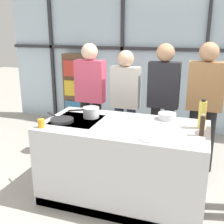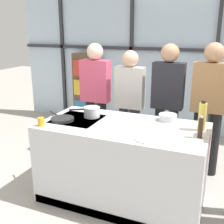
{
  "view_description": "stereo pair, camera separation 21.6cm",
  "coord_description": "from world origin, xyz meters",
  "px_view_note": "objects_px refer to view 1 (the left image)",
  "views": [
    {
      "loc": [
        0.81,
        -2.77,
        1.92
      ],
      "look_at": [
        -0.17,
        0.1,
        1.0
      ],
      "focal_mm": 45.0,
      "sensor_mm": 36.0,
      "label": 1
    },
    {
      "loc": [
        1.01,
        -2.7,
        1.92
      ],
      "look_at": [
        -0.17,
        0.1,
        1.0
      ],
      "focal_mm": 45.0,
      "sensor_mm": 36.0,
      "label": 2
    }
  ],
  "objects_px": {
    "spectator_center_right": "(163,98)",
    "oil_bottle": "(202,115)",
    "mixing_bowl": "(167,116)",
    "pepper_grinder": "(202,126)",
    "spectator_far_left": "(90,93)",
    "juice_glass_near": "(41,123)",
    "spectator_center_left": "(125,99)",
    "saucepan": "(91,112)",
    "white_plate": "(152,138)",
    "spectator_far_right": "(204,101)",
    "frying_pan": "(62,120)"
  },
  "relations": [
    {
      "from": "spectator_center_left",
      "to": "saucepan",
      "type": "bearing_deg",
      "value": 79.05
    },
    {
      "from": "spectator_center_left",
      "to": "mixing_bowl",
      "type": "xyz_separation_m",
      "value": [
        0.69,
        -0.65,
        0.02
      ]
    },
    {
      "from": "spectator_center_left",
      "to": "juice_glass_near",
      "type": "bearing_deg",
      "value": 68.65
    },
    {
      "from": "mixing_bowl",
      "to": "pepper_grinder",
      "type": "height_order",
      "value": "pepper_grinder"
    },
    {
      "from": "pepper_grinder",
      "to": "mixing_bowl",
      "type": "bearing_deg",
      "value": 134.27
    },
    {
      "from": "pepper_grinder",
      "to": "spectator_center_right",
      "type": "bearing_deg",
      "value": 117.13
    },
    {
      "from": "white_plate",
      "to": "mixing_bowl",
      "type": "distance_m",
      "value": 0.65
    },
    {
      "from": "mixing_bowl",
      "to": "frying_pan",
      "type": "bearing_deg",
      "value": -157.39
    },
    {
      "from": "pepper_grinder",
      "to": "spectator_far_right",
      "type": "bearing_deg",
      "value": 90.01
    },
    {
      "from": "spectator_center_right",
      "to": "mixing_bowl",
      "type": "bearing_deg",
      "value": 102.76
    },
    {
      "from": "mixing_bowl",
      "to": "juice_glass_near",
      "type": "height_order",
      "value": "juice_glass_near"
    },
    {
      "from": "frying_pan",
      "to": "mixing_bowl",
      "type": "bearing_deg",
      "value": 22.61
    },
    {
      "from": "white_plate",
      "to": "juice_glass_near",
      "type": "height_order",
      "value": "juice_glass_near"
    },
    {
      "from": "spectator_center_right",
      "to": "spectator_far_left",
      "type": "bearing_deg",
      "value": -0.0
    },
    {
      "from": "white_plate",
      "to": "spectator_far_right",
      "type": "bearing_deg",
      "value": 71.03
    },
    {
      "from": "frying_pan",
      "to": "oil_bottle",
      "type": "bearing_deg",
      "value": 10.66
    },
    {
      "from": "mixing_bowl",
      "to": "spectator_center_left",
      "type": "bearing_deg",
      "value": 136.55
    },
    {
      "from": "spectator_far_right",
      "to": "pepper_grinder",
      "type": "bearing_deg",
      "value": 90.01
    },
    {
      "from": "spectator_center_right",
      "to": "juice_glass_near",
      "type": "xyz_separation_m",
      "value": [
        -1.07,
        -1.36,
        -0.04
      ]
    },
    {
      "from": "spectator_far_left",
      "to": "juice_glass_near",
      "type": "relative_size",
      "value": 18.65
    },
    {
      "from": "spectator_center_left",
      "to": "pepper_grinder",
      "type": "xyz_separation_m",
      "value": [
        1.08,
        -1.06,
        0.08
      ]
    },
    {
      "from": "spectator_far_right",
      "to": "oil_bottle",
      "type": "xyz_separation_m",
      "value": [
        -0.01,
        -0.83,
        0.06
      ]
    },
    {
      "from": "spectator_center_right",
      "to": "mixing_bowl",
      "type": "relative_size",
      "value": 8.32
    },
    {
      "from": "saucepan",
      "to": "oil_bottle",
      "type": "distance_m",
      "value": 1.24
    },
    {
      "from": "spectator_center_left",
      "to": "oil_bottle",
      "type": "xyz_separation_m",
      "value": [
        1.07,
        -0.83,
        0.12
      ]
    },
    {
      "from": "frying_pan",
      "to": "white_plate",
      "type": "bearing_deg",
      "value": -9.78
    },
    {
      "from": "spectator_center_right",
      "to": "mixing_bowl",
      "type": "height_order",
      "value": "spectator_center_right"
    },
    {
      "from": "white_plate",
      "to": "oil_bottle",
      "type": "distance_m",
      "value": 0.65
    },
    {
      "from": "spectator_far_right",
      "to": "saucepan",
      "type": "relative_size",
      "value": 5.32
    },
    {
      "from": "spectator_center_right",
      "to": "white_plate",
      "type": "bearing_deg",
      "value": 94.17
    },
    {
      "from": "juice_glass_near",
      "to": "oil_bottle",
      "type": "bearing_deg",
      "value": 18.13
    },
    {
      "from": "spectator_center_left",
      "to": "oil_bottle",
      "type": "distance_m",
      "value": 1.36
    },
    {
      "from": "spectator_far_left",
      "to": "white_plate",
      "type": "relative_size",
      "value": 7.11
    },
    {
      "from": "frying_pan",
      "to": "pepper_grinder",
      "type": "height_order",
      "value": "pepper_grinder"
    },
    {
      "from": "saucepan",
      "to": "spectator_far_right",
      "type": "bearing_deg",
      "value": 34.89
    },
    {
      "from": "mixing_bowl",
      "to": "spectator_center_right",
      "type": "bearing_deg",
      "value": 102.76
    },
    {
      "from": "spectator_center_right",
      "to": "pepper_grinder",
      "type": "relative_size",
      "value": 7.72
    },
    {
      "from": "frying_pan",
      "to": "saucepan",
      "type": "relative_size",
      "value": 1.29
    },
    {
      "from": "spectator_center_left",
      "to": "spectator_center_right",
      "type": "height_order",
      "value": "spectator_center_right"
    },
    {
      "from": "frying_pan",
      "to": "pepper_grinder",
      "type": "xyz_separation_m",
      "value": [
        1.51,
        0.06,
        0.08
      ]
    },
    {
      "from": "frying_pan",
      "to": "saucepan",
      "type": "distance_m",
      "value": 0.36
    },
    {
      "from": "frying_pan",
      "to": "saucepan",
      "type": "height_order",
      "value": "saucepan"
    },
    {
      "from": "spectator_far_left",
      "to": "spectator_center_left",
      "type": "height_order",
      "value": "spectator_far_left"
    },
    {
      "from": "spectator_center_right",
      "to": "oil_bottle",
      "type": "bearing_deg",
      "value": 122.49
    },
    {
      "from": "spectator_far_left",
      "to": "white_plate",
      "type": "bearing_deg",
      "value": 132.19
    },
    {
      "from": "spectator_far_left",
      "to": "frying_pan",
      "type": "distance_m",
      "value": 1.12
    },
    {
      "from": "spectator_far_left",
      "to": "pepper_grinder",
      "type": "height_order",
      "value": "spectator_far_left"
    },
    {
      "from": "oil_bottle",
      "to": "spectator_far_left",
      "type": "bearing_deg",
      "value": 152.66
    },
    {
      "from": "spectator_far_left",
      "to": "mixing_bowl",
      "type": "bearing_deg",
      "value": 152.05
    },
    {
      "from": "spectator_center_left",
      "to": "spectator_center_right",
      "type": "xyz_separation_m",
      "value": [
        0.54,
        -0.0,
        0.06
      ]
    }
  ]
}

